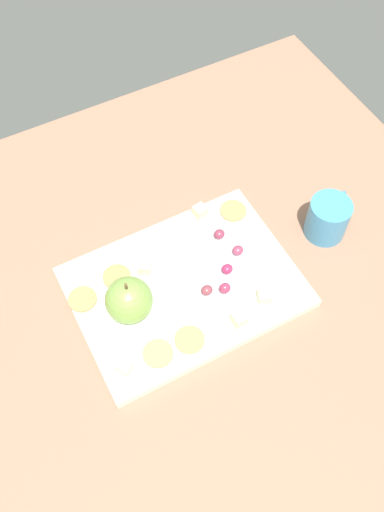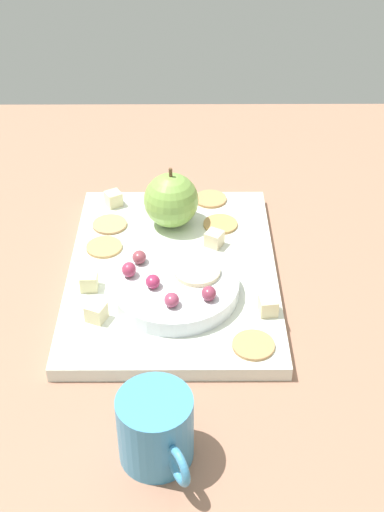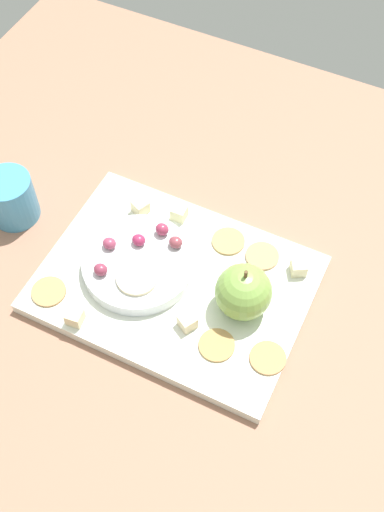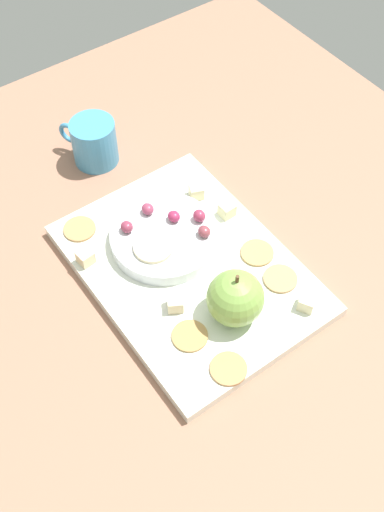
{
  "view_description": "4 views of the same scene",
  "coord_description": "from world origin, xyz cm",
  "px_view_note": "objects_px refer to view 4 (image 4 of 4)",
  "views": [
    {
      "loc": [
        -21.1,
        -39.92,
        89.84
      ],
      "look_at": [
        2.59,
        4.43,
        10.37
      ],
      "focal_mm": 39.31,
      "sensor_mm": 36.0,
      "label": 1
    },
    {
      "loc": [
        71.33,
        4.46,
        61.1
      ],
      "look_at": [
        2.58,
        4.81,
        9.9
      ],
      "focal_mm": 47.51,
      "sensor_mm": 36.0,
      "label": 2
    },
    {
      "loc": [
        -23.25,
        44.5,
        84.94
      ],
      "look_at": [
        -1.5,
        -0.25,
        10.28
      ],
      "focal_mm": 45.18,
      "sensor_mm": 36.0,
      "label": 3
    },
    {
      "loc": [
        -43.69,
        33.07,
        80.54
      ],
      "look_at": [
        -0.26,
        1.83,
        8.64
      ],
      "focal_mm": 44.05,
      "sensor_mm": 36.0,
      "label": 4
    }
  ],
  "objects_px": {
    "cracker_0": "(257,253)",
    "cracker_2": "(80,229)",
    "serving_dish": "(165,237)",
    "cup": "(94,142)",
    "platter": "(190,271)",
    "cheese_cube_2": "(196,191)",
    "grape_3": "(172,217)",
    "cracker_4": "(280,279)",
    "grape_1": "(127,227)",
    "cracker_3": "(190,336)",
    "cracker_1": "(228,369)",
    "grape_0": "(199,216)",
    "grape_4": "(148,209)",
    "apple_slice_0": "(153,247)",
    "apple_whole": "(235,298)",
    "cheese_cube_3": "(85,257)",
    "cheese_cube_4": "(175,303)",
    "grape_2": "(204,232)",
    "cheese_cube_0": "(227,210)",
    "cheese_cube_1": "(307,303)"
  },
  "relations": [
    {
      "from": "cracker_4",
      "to": "cheese_cube_2",
      "type": "bearing_deg",
      "value": 0.89
    },
    {
      "from": "grape_4",
      "to": "cup",
      "type": "xyz_separation_m",
      "value": [
        0.18,
        -0.01,
        -0.01
      ]
    },
    {
      "from": "platter",
      "to": "cheese_cube_4",
      "type": "xyz_separation_m",
      "value": [
        -0.04,
        0.06,
        0.02
      ]
    },
    {
      "from": "cheese_cube_4",
      "to": "grape_0",
      "type": "xyz_separation_m",
      "value": [
        0.09,
        -0.11,
        0.02
      ]
    },
    {
      "from": "cracker_0",
      "to": "grape_2",
      "type": "height_order",
      "value": "grape_2"
    },
    {
      "from": "cheese_cube_4",
      "to": "cracker_1",
      "type": "distance_m",
      "value": 0.12
    },
    {
      "from": "cracker_1",
      "to": "cracker_0",
      "type": "bearing_deg",
      "value": -50.25
    },
    {
      "from": "cracker_3",
      "to": "grape_3",
      "type": "relative_size",
      "value": 2.48
    },
    {
      "from": "cheese_cube_4",
      "to": "grape_4",
      "type": "relative_size",
      "value": 1.08
    },
    {
      "from": "grape_3",
      "to": "serving_dish",
      "type": "bearing_deg",
      "value": 118.39
    },
    {
      "from": "cheese_cube_3",
      "to": "cheese_cube_4",
      "type": "distance_m",
      "value": 0.15
    },
    {
      "from": "cracker_1",
      "to": "grape_0",
      "type": "relative_size",
      "value": 2.48
    },
    {
      "from": "cracker_4",
      "to": "cracker_0",
      "type": "bearing_deg",
      "value": -2.59
    },
    {
      "from": "grape_0",
      "to": "grape_4",
      "type": "bearing_deg",
      "value": 43.68
    },
    {
      "from": "grape_4",
      "to": "apple_slice_0",
      "type": "height_order",
      "value": "grape_4"
    },
    {
      "from": "grape_2",
      "to": "apple_slice_0",
      "type": "xyz_separation_m",
      "value": [
        0.02,
        0.07,
        -0.01
      ]
    },
    {
      "from": "cracker_2",
      "to": "grape_3",
      "type": "height_order",
      "value": "grape_3"
    },
    {
      "from": "cracker_1",
      "to": "cup",
      "type": "distance_m",
      "value": 0.46
    },
    {
      "from": "platter",
      "to": "serving_dish",
      "type": "height_order",
      "value": "serving_dish"
    },
    {
      "from": "cracker_4",
      "to": "cracker_1",
      "type": "bearing_deg",
      "value": 115.07
    },
    {
      "from": "grape_3",
      "to": "cracker_4",
      "type": "bearing_deg",
      "value": -156.19
    },
    {
      "from": "grape_2",
      "to": "cracker_2",
      "type": "bearing_deg",
      "value": 46.06
    },
    {
      "from": "cracker_0",
      "to": "cracker_1",
      "type": "relative_size",
      "value": 1.0
    },
    {
      "from": "serving_dish",
      "to": "cheese_cube_1",
      "type": "xyz_separation_m",
      "value": [
        -0.21,
        -0.09,
        -0.0
      ]
    },
    {
      "from": "cracker_0",
      "to": "apple_whole",
      "type": "bearing_deg",
      "value": 123.88
    },
    {
      "from": "serving_dish",
      "to": "cup",
      "type": "distance_m",
      "value": 0.23
    },
    {
      "from": "cracker_1",
      "to": "cracker_3",
      "type": "distance_m",
      "value": 0.07
    },
    {
      "from": "grape_0",
      "to": "apple_slice_0",
      "type": "xyz_separation_m",
      "value": [
        -0.0,
        0.09,
        -0.01
      ]
    },
    {
      "from": "grape_3",
      "to": "cup",
      "type": "distance_m",
      "value": 0.22
    },
    {
      "from": "platter",
      "to": "apple_whole",
      "type": "relative_size",
      "value": 4.81
    },
    {
      "from": "serving_dish",
      "to": "cheese_cube_2",
      "type": "relative_size",
      "value": 7.52
    },
    {
      "from": "cheese_cube_2",
      "to": "platter",
      "type": "bearing_deg",
      "value": 140.33
    },
    {
      "from": "cheese_cube_1",
      "to": "grape_0",
      "type": "distance_m",
      "value": 0.2
    },
    {
      "from": "cheese_cube_2",
      "to": "cup",
      "type": "xyz_separation_m",
      "value": [
        0.18,
        0.08,
        0.01
      ]
    },
    {
      "from": "apple_whole",
      "to": "cracker_1",
      "type": "distance_m",
      "value": 0.09
    },
    {
      "from": "apple_slice_0",
      "to": "cheese_cube_2",
      "type": "bearing_deg",
      "value": -63.22
    },
    {
      "from": "cracker_0",
      "to": "cracker_2",
      "type": "bearing_deg",
      "value": 44.64
    },
    {
      "from": "serving_dish",
      "to": "cracker_1",
      "type": "distance_m",
      "value": 0.23
    },
    {
      "from": "grape_1",
      "to": "cracker_3",
      "type": "bearing_deg",
      "value": 173.39
    },
    {
      "from": "cracker_1",
      "to": "platter",
      "type": "bearing_deg",
      "value": -18.72
    },
    {
      "from": "cracker_3",
      "to": "cup",
      "type": "bearing_deg",
      "value": -11.51
    },
    {
      "from": "grape_0",
      "to": "grape_4",
      "type": "distance_m",
      "value": 0.08
    },
    {
      "from": "cheese_cube_0",
      "to": "cup",
      "type": "distance_m",
      "value": 0.26
    },
    {
      "from": "cheese_cube_2",
      "to": "cheese_cube_3",
      "type": "xyz_separation_m",
      "value": [
        -0.01,
        0.21,
        0.0
      ]
    },
    {
      "from": "platter",
      "to": "cup",
      "type": "relative_size",
      "value": 3.73
    },
    {
      "from": "cheese_cube_2",
      "to": "cheese_cube_3",
      "type": "height_order",
      "value": "same"
    },
    {
      "from": "apple_whole",
      "to": "cracker_1",
      "type": "height_order",
      "value": "apple_whole"
    },
    {
      "from": "cracker_2",
      "to": "cracker_4",
      "type": "relative_size",
      "value": 1.0
    },
    {
      "from": "platter",
      "to": "cheese_cube_2",
      "type": "relative_size",
      "value": 17.49
    },
    {
      "from": "grape_0",
      "to": "cup",
      "type": "bearing_deg",
      "value": 10.07
    }
  ]
}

